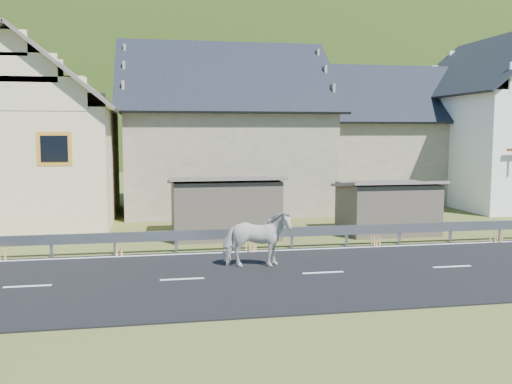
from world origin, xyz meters
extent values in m
plane|color=#464C1C|center=(0.00, 0.00, 0.00)|extent=(160.00, 160.00, 0.00)
cube|color=black|center=(0.00, 0.00, 0.02)|extent=(60.00, 7.00, 0.04)
cube|color=silver|center=(0.00, 0.00, 0.04)|extent=(60.00, 6.60, 0.01)
cube|color=#93969B|center=(0.00, 3.68, 0.58)|extent=(28.00, 0.08, 0.34)
cube|color=#93969B|center=(-8.00, 3.70, 0.35)|extent=(0.10, 0.06, 0.70)
cube|color=#93969B|center=(-6.00, 3.70, 0.35)|extent=(0.10, 0.06, 0.70)
cube|color=#93969B|center=(-4.00, 3.70, 0.35)|extent=(0.10, 0.06, 0.70)
cube|color=#93969B|center=(-2.00, 3.70, 0.35)|extent=(0.10, 0.06, 0.70)
cube|color=#93969B|center=(0.00, 3.70, 0.35)|extent=(0.10, 0.06, 0.70)
cube|color=#93969B|center=(2.00, 3.70, 0.35)|extent=(0.10, 0.06, 0.70)
cube|color=#93969B|center=(4.00, 3.70, 0.35)|extent=(0.10, 0.06, 0.70)
cube|color=#93969B|center=(6.00, 3.70, 0.35)|extent=(0.10, 0.06, 0.70)
cube|color=#93969B|center=(8.00, 3.70, 0.35)|extent=(0.10, 0.06, 0.70)
cube|color=brown|center=(-2.00, 6.50, 1.10)|extent=(4.30, 3.30, 2.40)
cube|color=brown|center=(4.50, 6.00, 1.00)|extent=(3.80, 2.90, 2.20)
cube|color=beige|center=(-10.00, 12.00, 2.50)|extent=(7.00, 9.00, 5.00)
cube|color=orange|center=(-8.40, 7.50, 3.40)|extent=(1.30, 0.12, 1.30)
cube|color=tan|center=(-1.00, 15.00, 2.50)|extent=(10.00, 9.00, 5.00)
cube|color=tan|center=(9.00, 17.00, 2.30)|extent=(9.00, 8.00, 4.60)
cube|color=white|center=(15.00, 14.00, 3.00)|extent=(8.00, 10.00, 6.00)
ellipsoid|color=black|center=(5.00, 180.00, -20.00)|extent=(440.00, 280.00, 260.00)
imported|color=beige|center=(-1.74, 1.03, 0.88)|extent=(1.10, 2.07, 1.69)
camera|label=1|loc=(-4.76, -15.32, 4.05)|focal=40.00mm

